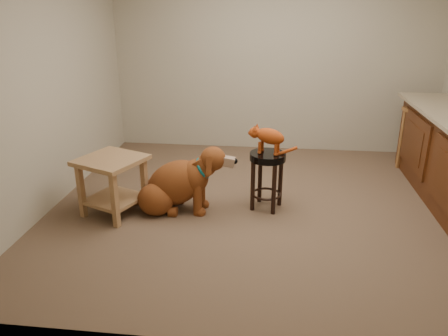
# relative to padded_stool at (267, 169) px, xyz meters

# --- Properties ---
(floor) EXTENTS (4.50, 4.00, 0.01)m
(floor) POSITION_rel_padded_stool_xyz_m (0.03, 0.01, -0.43)
(floor) COLOR brown
(floor) RESTS_ON ground
(room_shell) EXTENTS (4.54, 4.04, 2.62)m
(room_shell) POSITION_rel_padded_stool_xyz_m (0.03, 0.01, 1.25)
(room_shell) COLOR #ABA289
(room_shell) RESTS_ON ground
(padded_stool) EXTENTS (0.39, 0.39, 0.60)m
(padded_stool) POSITION_rel_padded_stool_xyz_m (0.00, 0.00, 0.00)
(padded_stool) COLOR black
(padded_stool) RESTS_ON ground
(wood_stool) EXTENTS (0.52, 0.52, 0.80)m
(wood_stool) POSITION_rel_padded_stool_xyz_m (1.88, 1.25, -0.01)
(wood_stool) COLOR brown
(wood_stool) RESTS_ON ground
(side_table) EXTENTS (0.75, 0.75, 0.59)m
(side_table) POSITION_rel_padded_stool_xyz_m (-1.52, -0.30, -0.04)
(side_table) COLOR #956D45
(side_table) RESTS_ON ground
(golden_retriever) EXTENTS (1.18, 0.59, 0.75)m
(golden_retriever) POSITION_rel_padded_stool_xyz_m (-0.91, -0.15, -0.15)
(golden_retriever) COLOR #653013
(golden_retriever) RESTS_ON ground
(tabby_kitten) EXTENTS (0.50, 0.23, 0.31)m
(tabby_kitten) POSITION_rel_padded_stool_xyz_m (-0.01, 0.00, 0.34)
(tabby_kitten) COLOR #95360E
(tabby_kitten) RESTS_ON padded_stool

